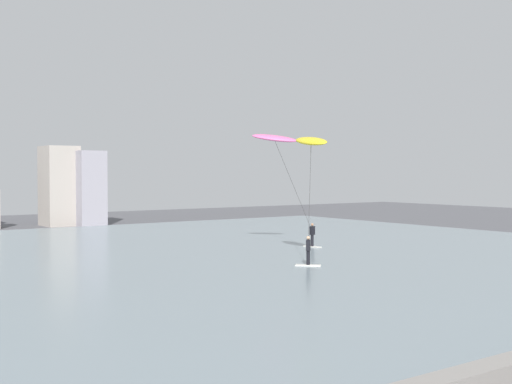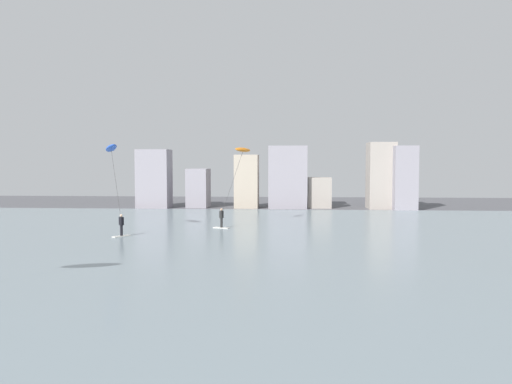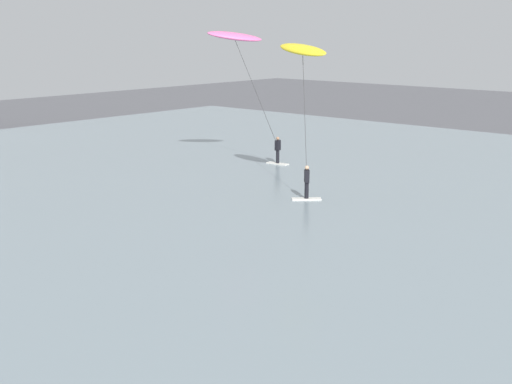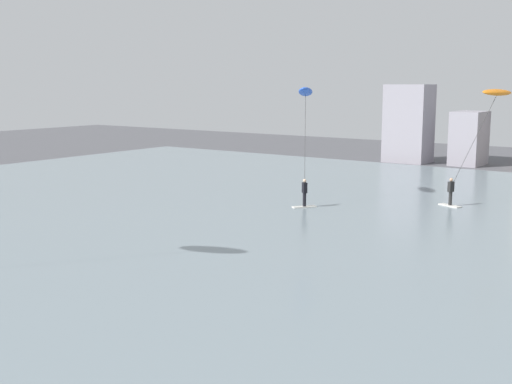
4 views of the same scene
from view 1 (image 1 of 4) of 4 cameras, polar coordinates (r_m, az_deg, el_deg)
The scene contains 3 objects.
water_bay at distance 37.15m, azimuth -21.03°, elevation -6.48°, with size 84.00×52.00×0.10m, color gray.
kitesurfer_yellow at distance 38.52m, azimuth 4.72°, elevation 3.45°, with size 2.83×3.74×7.48m.
kitesurfer_pink at distance 45.87m, azimuth 1.93°, elevation 3.81°, with size 4.01×3.55×8.03m.
Camera 1 is at (-9.28, -4.34, 5.23)m, focal length 46.64 mm.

